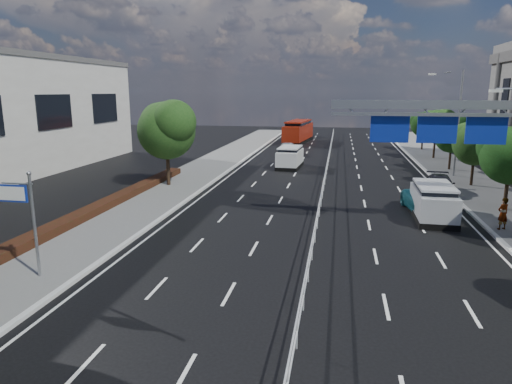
# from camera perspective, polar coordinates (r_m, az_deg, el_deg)

# --- Properties ---
(ground) EXTENTS (160.00, 160.00, 0.00)m
(ground) POSITION_cam_1_polar(r_m,az_deg,el_deg) (16.81, 6.14, -13.27)
(ground) COLOR black
(ground) RESTS_ON ground
(sidewalk_near) EXTENTS (5.00, 140.00, 0.14)m
(sidewalk_near) POSITION_cam_1_polar(r_m,az_deg,el_deg) (20.89, -27.63, -9.21)
(sidewalk_near) COLOR slate
(sidewalk_near) RESTS_ON ground
(kerb_near) EXTENTS (0.25, 140.00, 0.15)m
(kerb_near) POSITION_cam_1_polar(r_m,az_deg,el_deg) (19.50, -21.72, -10.16)
(kerb_near) COLOR silver
(kerb_near) RESTS_ON ground
(median_fence) EXTENTS (0.05, 85.00, 1.02)m
(median_fence) POSITION_cam_1_polar(r_m,az_deg,el_deg) (38.23, 8.71, 2.18)
(median_fence) COLOR silver
(median_fence) RESTS_ON ground
(hedge_near) EXTENTS (1.00, 36.00, 0.44)m
(hedge_near) POSITION_cam_1_polar(r_m,az_deg,el_deg) (25.62, -24.11, -4.30)
(hedge_near) COLOR black
(hedge_near) RESTS_ON sidewalk_near
(toilet_sign) EXTENTS (1.62, 0.18, 4.34)m
(toilet_sign) POSITION_cam_1_polar(r_m,az_deg,el_deg) (19.74, -27.22, -1.62)
(toilet_sign) COLOR gray
(toilet_sign) RESTS_ON ground
(overhead_gantry) EXTENTS (10.24, 0.38, 7.45)m
(overhead_gantry) POSITION_cam_1_polar(r_m,az_deg,el_deg) (25.87, 23.41, 7.77)
(overhead_gantry) COLOR gray
(overhead_gantry) RESTS_ON ground
(streetlight_far) EXTENTS (2.78, 2.40, 9.00)m
(streetlight_far) POSITION_cam_1_polar(r_m,az_deg,el_deg) (42.25, 23.63, 8.67)
(streetlight_far) COLOR gray
(streetlight_far) RESTS_ON ground
(near_tree_back) EXTENTS (4.84, 4.51, 6.69)m
(near_tree_back) POSITION_cam_1_polar(r_m,az_deg,el_deg) (35.62, -11.07, 7.98)
(near_tree_back) COLOR black
(near_tree_back) RESTS_ON ground
(far_tree_d) EXTENTS (3.85, 3.59, 5.34)m
(far_tree_d) POSITION_cam_1_polar(r_m,az_deg,el_deg) (31.53, 29.36, 4.35)
(far_tree_d) COLOR black
(far_tree_d) RESTS_ON ground
(far_tree_e) EXTENTS (3.63, 3.38, 5.13)m
(far_tree_e) POSITION_cam_1_polar(r_m,az_deg,el_deg) (38.67, 25.82, 5.74)
(far_tree_e) COLOR black
(far_tree_e) RESTS_ON ground
(far_tree_f) EXTENTS (3.52, 3.28, 5.02)m
(far_tree_f) POSITION_cam_1_polar(r_m,az_deg,el_deg) (45.92, 23.39, 6.76)
(far_tree_f) COLOR black
(far_tree_f) RESTS_ON ground
(far_tree_g) EXTENTS (3.96, 3.69, 5.45)m
(far_tree_g) POSITION_cam_1_polar(r_m,az_deg,el_deg) (53.21, 21.65, 7.84)
(far_tree_g) COLOR black
(far_tree_g) RESTS_ON ground
(far_tree_h) EXTENTS (3.41, 3.18, 4.91)m
(far_tree_h) POSITION_cam_1_polar(r_m,az_deg,el_deg) (60.59, 20.28, 8.10)
(far_tree_h) COLOR black
(far_tree_h) RESTS_ON ground
(white_minivan) EXTENTS (2.32, 4.83, 2.05)m
(white_minivan) POSITION_cam_1_polar(r_m,az_deg,el_deg) (44.37, 4.26, 4.35)
(white_minivan) COLOR black
(white_minivan) RESTS_ON ground
(red_bus) EXTENTS (3.71, 10.69, 3.13)m
(red_bus) POSITION_cam_1_polar(r_m,az_deg,el_deg) (66.74, 5.30, 7.61)
(red_bus) COLOR black
(red_bus) RESTS_ON ground
(near_car_silver) EXTENTS (2.27, 4.60, 1.51)m
(near_car_silver) POSITION_cam_1_polar(r_m,az_deg,el_deg) (53.68, 4.03, 5.50)
(near_car_silver) COLOR #95989B
(near_car_silver) RESTS_ON ground
(near_car_dark) EXTENTS (2.04, 4.85, 1.56)m
(near_car_dark) POSITION_cam_1_polar(r_m,az_deg,el_deg) (75.49, 6.15, 7.50)
(near_car_dark) COLOR black
(near_car_dark) RESTS_ON ground
(silver_minivan) EXTENTS (2.19, 4.97, 2.05)m
(silver_minivan) POSITION_cam_1_polar(r_m,az_deg,el_deg) (28.37, 21.29, -1.15)
(silver_minivan) COLOR black
(silver_minivan) RESTS_ON ground
(parked_car_teal) EXTENTS (2.93, 5.36, 1.42)m
(parked_car_teal) POSITION_cam_1_polar(r_m,az_deg,el_deg) (29.58, 20.82, -1.17)
(parked_car_teal) COLOR #155562
(parked_car_teal) RESTS_ON ground
(parked_car_dark) EXTENTS (2.24, 4.71, 1.33)m
(parked_car_dark) POSITION_cam_1_polar(r_m,az_deg,el_deg) (35.51, 22.04, 0.84)
(parked_car_dark) COLOR black
(parked_car_dark) RESTS_ON ground
(pedestrian_a) EXTENTS (0.75, 0.65, 1.72)m
(pedestrian_a) POSITION_cam_1_polar(r_m,az_deg,el_deg) (27.24, 28.49, -2.39)
(pedestrian_a) COLOR gray
(pedestrian_a) RESTS_ON sidewalk_far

